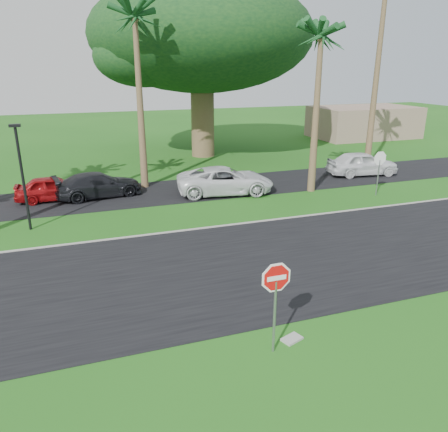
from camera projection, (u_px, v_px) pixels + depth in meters
name	position (u px, v px, depth m)	size (l,w,h in m)	color
ground	(218.00, 298.00, 13.72)	(120.00, 120.00, 0.00)	#1C5314
road	(200.00, 271.00, 15.50)	(120.00, 8.00, 0.02)	black
parking_strip	(149.00, 193.00, 24.88)	(120.00, 5.00, 0.02)	black
curb	(175.00, 232.00, 19.11)	(120.00, 0.12, 0.06)	gray
stop_sign_near	(276.00, 290.00, 10.61)	(1.05, 0.07, 2.62)	gray
stop_sign_far	(379.00, 164.00, 23.97)	(1.05, 0.07, 2.62)	gray
palm_center	(135.00, 21.00, 23.21)	(5.00, 5.00, 10.50)	brown
palm_right_near	(321.00, 39.00, 22.73)	(5.00, 5.00, 9.50)	brown
canopy_tree	(201.00, 36.00, 32.27)	(16.50, 16.50, 13.12)	brown
streetlight_right	(22.00, 171.00, 18.59)	(0.45, 0.25, 4.64)	black
building_far	(364.00, 122.00, 43.82)	(10.00, 6.00, 3.00)	gray
car_red	(53.00, 188.00, 23.41)	(1.56, 3.89, 1.32)	maroon
car_dark	(99.00, 185.00, 23.99)	(1.90, 4.67, 1.36)	black
car_minivan	(225.00, 181.00, 24.60)	(2.50, 5.42, 1.51)	silver
car_pickup	(362.00, 164.00, 28.71)	(1.85, 4.59, 1.56)	silver
utility_slab	(292.00, 339.00, 11.63)	(0.55, 0.35, 0.06)	gray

